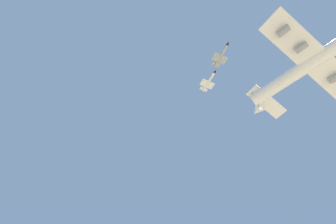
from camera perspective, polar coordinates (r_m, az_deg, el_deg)
The scene contains 3 objects.
carrier_jet at distance 126.14m, azimuth 33.09°, elevation 10.80°, with size 72.52×58.23×22.09m.
chase_jet_lead at distance 137.17m, azimuth 10.07°, elevation 7.43°, with size 15.30×8.88×4.00m.
chase_jet_left_wing at distance 130.85m, azimuth 13.08°, elevation 13.48°, with size 15.33×8.75×4.00m.
Camera 1 is at (46.85, 58.75, 4.10)m, focal length 24.46 mm.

